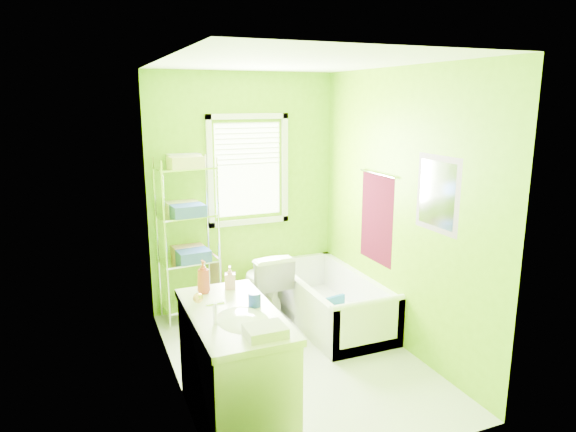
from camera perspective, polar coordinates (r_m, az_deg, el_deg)
name	(u,v)px	position (r m, az deg, el deg)	size (l,w,h in m)	color
ground	(295,359)	(4.85, 0.74, -15.63)	(2.90, 2.90, 0.00)	silver
room_envelope	(295,192)	(4.32, 0.80, 2.67)	(2.14, 2.94, 2.62)	#6DAD08
window	(248,164)	(5.65, -4.44, 5.76)	(0.92, 0.05, 1.22)	white
door	(204,318)	(3.26, -9.33, -11.08)	(0.09, 0.80, 2.00)	white
right_wall_decor	(399,209)	(4.85, 12.21, 0.77)	(0.04, 1.48, 1.17)	#480818
bathtub	(330,306)	(5.53, 4.69, -9.97)	(0.76, 1.63, 0.53)	white
toilet	(265,284)	(5.56, -2.59, -7.52)	(0.42, 0.73, 0.75)	white
vanity	(235,366)	(3.81, -5.93, -16.21)	(0.60, 1.16, 1.13)	white
wire_shelf_unit	(189,221)	(5.42, -10.97, -0.49)	(0.62, 0.50, 1.76)	silver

